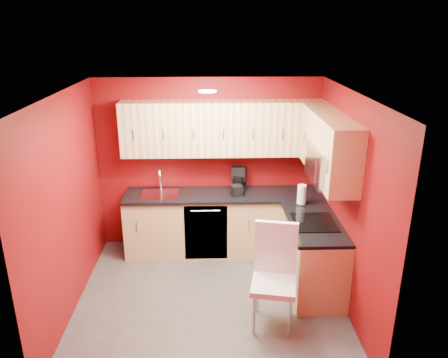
{
  "coord_description": "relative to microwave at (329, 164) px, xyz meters",
  "views": [
    {
      "loc": [
        0.03,
        -4.57,
        3.21
      ],
      "look_at": [
        0.19,
        0.55,
        1.36
      ],
      "focal_mm": 35.0,
      "sensor_mm": 36.0,
      "label": 1
    }
  ],
  "objects": [
    {
      "name": "cooktop",
      "position": [
        -0.11,
        0.0,
        -0.74
      ],
      "size": [
        0.5,
        0.55,
        0.01
      ],
      "primitive_type": "cube",
      "color": "black",
      "rests_on": "countertop_right"
    },
    {
      "name": "dishwasher_front",
      "position": [
        -1.44,
        0.71,
        -1.22
      ],
      "size": [
        0.6,
        0.02,
        0.82
      ],
      "primitive_type": "cube",
      "color": "black",
      "rests_on": "base_cabinets_back"
    },
    {
      "name": "paper_towel",
      "position": [
        -0.16,
        0.58,
        -0.62
      ],
      "size": [
        0.18,
        0.18,
        0.27
      ],
      "primitive_type": null,
      "rotation": [
        0.0,
        0.0,
        -0.2
      ],
      "color": "white",
      "rests_on": "countertop_right"
    },
    {
      "name": "downlight",
      "position": [
        -1.39,
        0.1,
        0.82
      ],
      "size": [
        0.2,
        0.2,
        0.01
      ],
      "primitive_type": "cylinder",
      "color": "white",
      "rests_on": "ceiling"
    },
    {
      "name": "ceiling",
      "position": [
        -1.39,
        -0.2,
        0.84
      ],
      "size": [
        3.2,
        3.2,
        0.0
      ],
      "primitive_type": "plane",
      "rotation": [
        3.14,
        0.0,
        0.0
      ],
      "color": "white",
      "rests_on": "wall_back"
    },
    {
      "name": "upper_cabinets_right",
      "position": [
        0.03,
        0.24,
        0.23
      ],
      "size": [
        0.35,
        1.55,
        0.75
      ],
      "color": "#EAC985",
      "rests_on": "wall_right"
    },
    {
      "name": "countertop_back",
      "position": [
        -1.19,
        0.99,
        -0.77
      ],
      "size": [
        2.8,
        0.63,
        0.04
      ],
      "primitive_type": "cube",
      "color": "black",
      "rests_on": "base_cabinets_back"
    },
    {
      "name": "wall_left",
      "position": [
        -2.99,
        -0.2,
        -0.41
      ],
      "size": [
        0.0,
        3.0,
        3.0
      ],
      "primitive_type": "plane",
      "rotation": [
        1.57,
        0.0,
        1.57
      ],
      "color": "maroon",
      "rests_on": "floor"
    },
    {
      "name": "countertop_right",
      "position": [
        -0.11,
        0.04,
        -0.77
      ],
      "size": [
        0.63,
        1.27,
        0.04
      ],
      "primitive_type": "cube",
      "color": "black",
      "rests_on": "base_cabinets_right"
    },
    {
      "name": "napkin_holder",
      "position": [
        -1.01,
        0.91,
        -0.67
      ],
      "size": [
        0.18,
        0.18,
        0.15
      ],
      "primitive_type": null,
      "rotation": [
        0.0,
        0.0,
        0.31
      ],
      "color": "black",
      "rests_on": "countertop_back"
    },
    {
      "name": "floor",
      "position": [
        -1.39,
        -0.2,
        -1.66
      ],
      "size": [
        3.2,
        3.2,
        0.0
      ],
      "primitive_type": "plane",
      "color": "#4C4947",
      "rests_on": "ground"
    },
    {
      "name": "coffee_maker",
      "position": [
        -0.98,
        1.09,
        -0.58
      ],
      "size": [
        0.27,
        0.32,
        0.34
      ],
      "primitive_type": null,
      "rotation": [
        0.0,
        0.0,
        -0.28
      ],
      "color": "black",
      "rests_on": "countertop_back"
    },
    {
      "name": "wall_front",
      "position": [
        -1.39,
        -1.7,
        -0.41
      ],
      "size": [
        3.2,
        0.0,
        3.2
      ],
      "primitive_type": "plane",
      "rotation": [
        -1.57,
        0.0,
        0.0
      ],
      "color": "maroon",
      "rests_on": "floor"
    },
    {
      "name": "upper_cabinets_back",
      "position": [
        -1.19,
        1.13,
        0.17
      ],
      "size": [
        2.8,
        0.35,
        0.75
      ],
      "primitive_type": "cube",
      "color": "#EAC985",
      "rests_on": "wall_back"
    },
    {
      "name": "sink",
      "position": [
        -2.09,
        1.0,
        -0.72
      ],
      "size": [
        0.52,
        0.42,
        0.35
      ],
      "color": "silver",
      "rests_on": "countertop_back"
    },
    {
      "name": "wall_back",
      "position": [
        -1.39,
        1.3,
        -0.41
      ],
      "size": [
        3.2,
        0.0,
        3.2
      ],
      "primitive_type": "plane",
      "rotation": [
        1.57,
        0.0,
        0.0
      ],
      "color": "maroon",
      "rests_on": "floor"
    },
    {
      "name": "base_cabinets_back",
      "position": [
        -1.19,
        1.0,
        -1.22
      ],
      "size": [
        2.8,
        0.6,
        0.87
      ],
      "primitive_type": "cube",
      "color": "tan",
      "rests_on": "floor"
    },
    {
      "name": "wall_right",
      "position": [
        0.21,
        -0.2,
        -0.41
      ],
      "size": [
        0.0,
        3.0,
        3.0
      ],
      "primitive_type": "plane",
      "rotation": [
        1.57,
        0.0,
        -1.57
      ],
      "color": "maroon",
      "rests_on": "floor"
    },
    {
      "name": "dining_chair",
      "position": [
        -0.69,
        -0.71,
        -1.08
      ],
      "size": [
        0.56,
        0.58,
        1.17
      ],
      "primitive_type": null,
      "rotation": [
        0.0,
        0.0,
        -0.2
      ],
      "color": "white",
      "rests_on": "floor"
    },
    {
      "name": "base_cabinets_right",
      "position": [
        -0.09,
        0.05,
        -1.22
      ],
      "size": [
        0.6,
        1.3,
        0.87
      ],
      "primitive_type": "cube",
      "color": "tan",
      "rests_on": "floor"
    },
    {
      "name": "microwave",
      "position": [
        0.0,
        0.0,
        0.0
      ],
      "size": [
        0.42,
        0.76,
        0.42
      ],
      "color": "silver",
      "rests_on": "upper_cabinets_right"
    }
  ]
}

